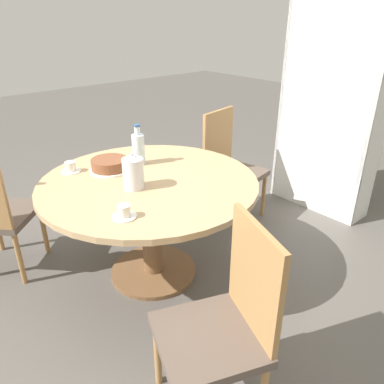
{
  "coord_description": "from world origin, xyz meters",
  "views": [
    {
      "loc": [
        1.77,
        -1.18,
        1.64
      ],
      "look_at": [
        0.0,
        0.35,
        0.51
      ],
      "focal_mm": 35.0,
      "sensor_mm": 36.0,
      "label": 1
    }
  ],
  "objects": [
    {
      "name": "chair_c",
      "position": [
        -0.25,
        1.0,
        0.47
      ],
      "size": [
        0.49,
        0.49,
        0.92
      ],
      "rotation": [
        0.0,
        0.0,
        8.03
      ],
      "color": "#A87A47",
      "rests_on": "ground_plane"
    },
    {
      "name": "dining_table",
      "position": [
        0.0,
        0.0,
        0.56
      ],
      "size": [
        1.35,
        1.35,
        0.71
      ],
      "color": "brown",
      "rests_on": "ground_plane"
    },
    {
      "name": "bookshelf",
      "position": [
        0.16,
        1.75,
        0.85
      ],
      "size": [
        0.86,
        0.28,
        1.73
      ],
      "rotation": [
        0.0,
        0.0,
        3.14
      ],
      "color": "silver",
      "rests_on": "ground_plane"
    },
    {
      "name": "coffee_pot",
      "position": [
        0.04,
        -0.13,
        0.81
      ],
      "size": [
        0.12,
        0.12,
        0.22
      ],
      "color": "silver",
      "rests_on": "dining_table"
    },
    {
      "name": "cup_b",
      "position": [
        -0.44,
        -0.3,
        0.73
      ],
      "size": [
        0.12,
        0.12,
        0.07
      ],
      "color": "white",
      "rests_on": "dining_table"
    },
    {
      "name": "cake_main",
      "position": [
        -0.29,
        -0.1,
        0.74
      ],
      "size": [
        0.26,
        0.26,
        0.08
      ],
      "color": "white",
      "rests_on": "dining_table"
    },
    {
      "name": "chair_b",
      "position": [
        0.98,
        -0.32,
        0.47
      ],
      "size": [
        0.55,
        0.55,
        0.92
      ],
      "rotation": [
        0.0,
        0.0,
        5.9
      ],
      "color": "#A87A47",
      "rests_on": "ground_plane"
    },
    {
      "name": "water_bottle",
      "position": [
        -0.27,
        0.11,
        0.82
      ],
      "size": [
        0.08,
        0.08,
        0.27
      ],
      "color": "silver",
      "rests_on": "dining_table"
    },
    {
      "name": "cup_a",
      "position": [
        0.3,
        -0.36,
        0.73
      ],
      "size": [
        0.12,
        0.12,
        0.07
      ],
      "color": "white",
      "rests_on": "dining_table"
    },
    {
      "name": "ground_plane",
      "position": [
        0.0,
        0.0,
        0.0
      ],
      "size": [
        14.0,
        14.0,
        0.0
      ],
      "primitive_type": "plane",
      "color": "#56514C"
    }
  ]
}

